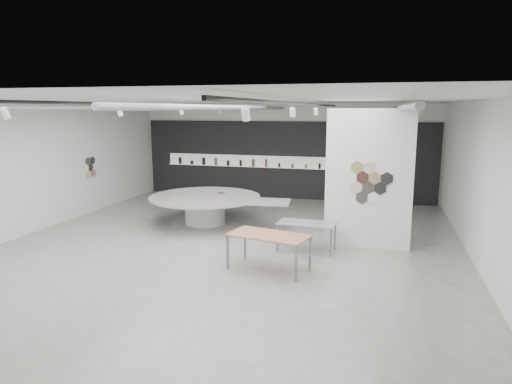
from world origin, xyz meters
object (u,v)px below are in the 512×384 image
(display_island, at_px, (207,206))
(kitchen_counter, at_px, (373,193))
(sample_table_wood, at_px, (269,237))
(sample_table_stone, at_px, (307,225))
(partition_column, at_px, (369,179))

(display_island, xyz_separation_m, kitchen_counter, (4.97, 4.39, -0.12))
(sample_table_wood, bearing_deg, sample_table_stone, 70.28)
(partition_column, relative_size, sample_table_wood, 1.88)
(display_island, bearing_deg, kitchen_counter, 34.67)
(display_island, relative_size, sample_table_wood, 2.48)
(display_island, bearing_deg, sample_table_stone, -36.03)
(sample_table_stone, relative_size, kitchen_counter, 0.87)
(partition_column, bearing_deg, sample_table_stone, -150.38)
(partition_column, xyz_separation_m, sample_table_wood, (-2.05, -2.47, -1.03))
(partition_column, bearing_deg, sample_table_wood, -129.65)
(display_island, height_order, sample_table_wood, display_island)
(partition_column, distance_m, kitchen_counter, 5.67)
(sample_table_wood, distance_m, kitchen_counter, 8.25)
(partition_column, distance_m, display_island, 5.21)
(sample_table_wood, height_order, kitchen_counter, kitchen_counter)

